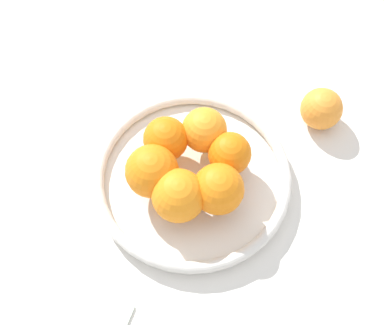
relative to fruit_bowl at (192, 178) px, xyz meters
name	(u,v)px	position (x,y,z in m)	size (l,w,h in m)	color
ground_plane	(192,183)	(0.00, 0.00, -0.02)	(4.00, 4.00, 0.00)	silver
fruit_bowl	(192,178)	(0.00, 0.00, 0.00)	(0.31, 0.31, 0.03)	silver
orange_pile	(188,166)	(0.00, -0.01, 0.05)	(0.18, 0.19, 0.08)	orange
stray_orange	(321,109)	(0.10, 0.22, 0.02)	(0.07, 0.07, 0.07)	orange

